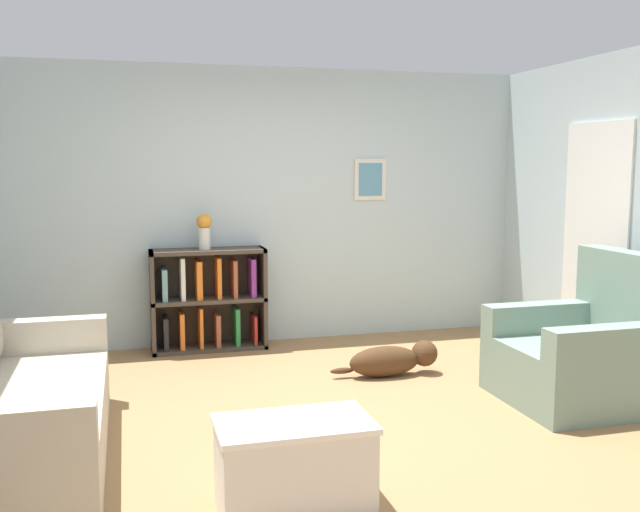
# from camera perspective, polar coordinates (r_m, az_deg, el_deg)

# --- Properties ---
(ground_plane) EXTENTS (14.00, 14.00, 0.00)m
(ground_plane) POSITION_cam_1_polar(r_m,az_deg,el_deg) (4.95, 1.26, -12.74)
(ground_plane) COLOR #997047
(wall_back) EXTENTS (5.60, 0.13, 2.60)m
(wall_back) POSITION_cam_1_polar(r_m,az_deg,el_deg) (6.84, -4.09, 4.00)
(wall_back) COLOR silver
(wall_back) RESTS_ON ground_plane
(couch) EXTENTS (0.92, 2.04, 0.80)m
(couch) POSITION_cam_1_polar(r_m,az_deg,el_deg) (4.50, -23.65, -11.44)
(couch) COLOR #B7AD99
(couch) RESTS_ON ground_plane
(bookshelf) EXTENTS (1.04, 0.33, 0.93)m
(bookshelf) POSITION_cam_1_polar(r_m,az_deg,el_deg) (6.64, -8.95, -3.49)
(bookshelf) COLOR #42382D
(bookshelf) RESTS_ON ground_plane
(recliner_chair) EXTENTS (1.01, 0.99, 1.07)m
(recliner_chair) POSITION_cam_1_polar(r_m,az_deg,el_deg) (5.51, 20.51, -7.26)
(recliner_chair) COLOR gray
(recliner_chair) RESTS_ON ground_plane
(coffee_table) EXTENTS (0.77, 0.44, 0.45)m
(coffee_table) POSITION_cam_1_polar(r_m,az_deg,el_deg) (3.66, -2.08, -16.15)
(coffee_table) COLOR silver
(coffee_table) RESTS_ON ground_plane
(dog) EXTENTS (0.90, 0.22, 0.27)m
(dog) POSITION_cam_1_polar(r_m,az_deg,el_deg) (5.84, 5.88, -8.25)
(dog) COLOR #472D19
(dog) RESTS_ON ground_plane
(vase) EXTENTS (0.14, 0.14, 0.32)m
(vase) POSITION_cam_1_polar(r_m,az_deg,el_deg) (6.53, -9.25, 2.13)
(vase) COLOR silver
(vase) RESTS_ON bookshelf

